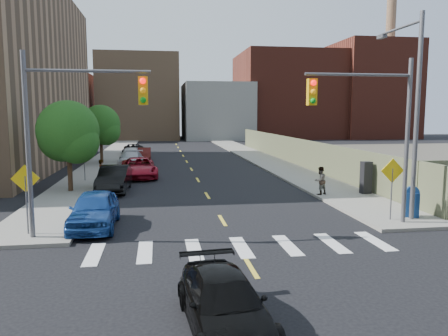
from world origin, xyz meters
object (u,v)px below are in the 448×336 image
object	(u,v)px
parked_car_black	(114,179)
parked_car_red	(139,168)
parked_car_silver	(131,159)
black_sedan	(224,303)
parked_car_blue	(94,210)
parked_car_grey	(133,150)
payphone	(366,177)
parked_car_maroon	(143,155)
pedestrian_west	(102,172)
mailbox	(412,202)
parked_car_white	(131,155)
pedestrian_east	(320,181)

from	to	relation	value
parked_car_black	parked_car_red	size ratio (longest dim) A/B	0.89
parked_car_red	parked_car_silver	size ratio (longest dim) A/B	1.17
black_sedan	parked_car_blue	bearing A→B (deg)	108.61
parked_car_grey	payphone	xyz separation A→B (m)	(14.55, -25.76, 0.40)
parked_car_black	parked_car_red	distance (m)	5.80
parked_car_black	parked_car_maroon	bearing A→B (deg)	88.30
parked_car_red	parked_car_silver	distance (m)	7.24
parked_car_grey	pedestrian_west	xyz separation A→B (m)	(-0.91, -20.42, 0.30)
black_sedan	mailbox	bearing A→B (deg)	36.36
parked_car_black	parked_car_maroon	xyz separation A→B (m)	(1.25, 16.35, -0.10)
parked_car_black	parked_car_maroon	world-z (taller)	parked_car_black
parked_car_silver	mailbox	size ratio (longest dim) A/B	3.28
mailbox	parked_car_black	bearing A→B (deg)	170.11
parked_car_blue	black_sedan	size ratio (longest dim) A/B	1.08
parked_car_silver	parked_car_grey	xyz separation A→B (m)	(-0.31, 9.32, 0.01)
mailbox	parked_car_blue	bearing A→B (deg)	-159.03
black_sedan	mailbox	distance (m)	13.04
parked_car_blue	payphone	distance (m)	15.33
parked_car_silver	parked_car_white	distance (m)	2.96
black_sedan	pedestrian_east	bearing A→B (deg)	56.88
parked_car_blue	parked_car_maroon	distance (m)	24.95
parked_car_black	pedestrian_east	xyz separation A→B (m)	(11.75, -3.58, 0.16)
parked_car_black	parked_car_red	xyz separation A→B (m)	(1.25, 5.66, -0.04)
parked_car_maroon	pedestrian_east	size ratio (longest dim) A/B	2.59
parked_car_grey	black_sedan	bearing A→B (deg)	-85.07
mailbox	payphone	size ratio (longest dim) A/B	0.76
parked_car_blue	mailbox	size ratio (longest dim) A/B	3.23
parked_car_blue	parked_car_grey	size ratio (longest dim) A/B	0.93
parked_car_blue	parked_car_black	xyz separation A→B (m)	(0.01, 8.58, 0.02)
parked_car_blue	pedestrian_west	distance (m)	10.35
parked_car_maroon	mailbox	size ratio (longest dim) A/B	2.95
parked_car_black	parked_car_silver	size ratio (longest dim) A/B	1.04
parked_car_silver	pedestrian_east	distance (m)	20.04
mailbox	pedestrian_east	bearing A→B (deg)	134.13
parked_car_black	pedestrian_west	distance (m)	1.98
parked_car_blue	payphone	size ratio (longest dim) A/B	2.45
parked_car_blue	parked_car_black	size ratio (longest dim) A/B	0.95
parked_car_red	black_sedan	world-z (taller)	parked_car_red
parked_car_blue	parked_car_grey	world-z (taller)	parked_car_blue
parked_car_red	pedestrian_east	size ratio (longest dim) A/B	3.35
parked_car_grey	parked_car_maroon	bearing A→B (deg)	-78.26
black_sedan	payphone	xyz separation A→B (m)	(10.46, 14.29, 0.47)
parked_car_silver	black_sedan	distance (m)	30.96
pedestrian_west	parked_car_grey	bearing A→B (deg)	-26.62
parked_car_black	mailbox	world-z (taller)	parked_car_black
parked_car_blue	mailbox	distance (m)	13.87
parked_car_white	parked_car_grey	distance (m)	6.36
parked_car_silver	pedestrian_east	world-z (taller)	pedestrian_east
parked_car_maroon	mailbox	bearing A→B (deg)	-64.54
parked_car_silver	mailbox	bearing A→B (deg)	-53.13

